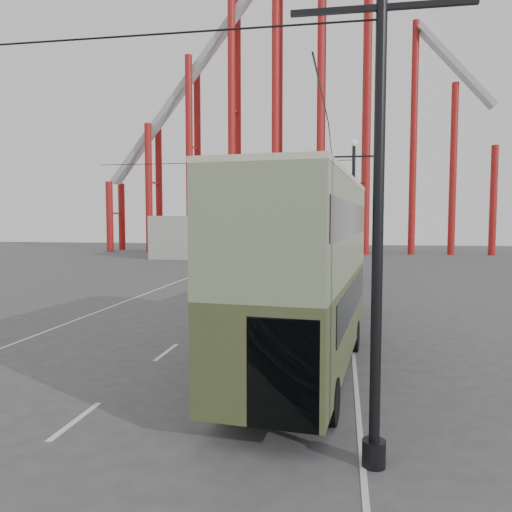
% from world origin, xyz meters
% --- Properties ---
extents(ground, '(160.00, 160.00, 0.00)m').
position_xyz_m(ground, '(0.00, 0.00, 0.00)').
color(ground, '#444446').
rests_on(ground, ground).
extents(road_markings, '(12.52, 120.00, 0.01)m').
position_xyz_m(road_markings, '(-0.86, 19.70, 0.01)').
color(road_markings, silver).
rests_on(road_markings, ground).
extents(lamp_post_near, '(3.20, 0.44, 10.80)m').
position_xyz_m(lamp_post_near, '(5.60, -3.00, 7.86)').
color(lamp_post_near, black).
rests_on(lamp_post_near, ground).
extents(lamp_post_mid, '(3.20, 0.44, 9.32)m').
position_xyz_m(lamp_post_mid, '(5.60, 18.00, 4.68)').
color(lamp_post_mid, black).
rests_on(lamp_post_mid, ground).
extents(lamp_post_far, '(3.20, 0.44, 9.32)m').
position_xyz_m(lamp_post_far, '(5.60, 40.00, 4.68)').
color(lamp_post_far, black).
rests_on(lamp_post_far, ground).
extents(lamp_post_distant, '(3.20, 0.44, 9.32)m').
position_xyz_m(lamp_post_distant, '(5.60, 62.00, 4.68)').
color(lamp_post_distant, black).
rests_on(lamp_post_distant, ground).
extents(roller_coaster, '(52.95, 5.00, 55.48)m').
position_xyz_m(roller_coaster, '(-2.49, 56.89, 22.92)').
color(roller_coaster, maroon).
rests_on(roller_coaster, ground).
extents(fairground_shed, '(22.00, 10.00, 5.00)m').
position_xyz_m(fairground_shed, '(-6.00, 47.00, 2.50)').
color(fairground_shed, '#ADADA8').
rests_on(fairground_shed, ground).
extents(double_decker_bus, '(3.82, 11.07, 5.82)m').
position_xyz_m(double_decker_bus, '(3.90, 2.34, 3.26)').
color(double_decker_bus, '#404726').
rests_on(double_decker_bus, ground).
extents(single_decker_green, '(4.09, 11.89, 3.29)m').
position_xyz_m(single_decker_green, '(3.35, 9.69, 1.86)').
color(single_decker_green, gray).
rests_on(single_decker_green, ground).
extents(single_decker_cream, '(3.12, 9.10, 2.78)m').
position_xyz_m(single_decker_cream, '(3.67, 25.24, 1.56)').
color(single_decker_cream, beige).
rests_on(single_decker_cream, ground).
extents(pedestrian, '(0.70, 0.48, 1.83)m').
position_xyz_m(pedestrian, '(-0.64, 12.24, 0.92)').
color(pedestrian, black).
rests_on(pedestrian, ground).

